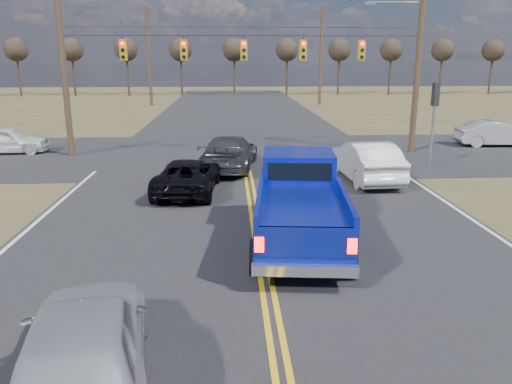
{
  "coord_description": "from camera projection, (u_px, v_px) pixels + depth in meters",
  "views": [
    {
      "loc": [
        -0.8,
        -8.07,
        4.96
      ],
      "look_at": [
        -0.11,
        4.69,
        1.5
      ],
      "focal_mm": 35.0,
      "sensor_mm": 36.0,
      "label": 1
    }
  ],
  "objects": [
    {
      "name": "ground",
      "position": [
        276.0,
        338.0,
        9.12
      ],
      "size": [
        160.0,
        160.0,
        0.0
      ],
      "primitive_type": "plane",
      "color": "brown",
      "rests_on": "ground"
    },
    {
      "name": "road_main",
      "position": [
        251.0,
        194.0,
        18.75
      ],
      "size": [
        14.0,
        120.0,
        0.02
      ],
      "primitive_type": "cube",
      "color": "#28282B",
      "rests_on": "ground"
    },
    {
      "name": "road_cross",
      "position": [
        244.0,
        154.0,
        26.46
      ],
      "size": [
        120.0,
        12.0,
        0.02
      ],
      "primitive_type": "cube",
      "color": "#28282B",
      "rests_on": "ground"
    },
    {
      "name": "signal_gantry",
      "position": [
        254.0,
        55.0,
        24.96
      ],
      "size": [
        19.6,
        4.83,
        10.0
      ],
      "color": "#473323",
      "rests_on": "ground"
    },
    {
      "name": "utility_poles",
      "position": [
        244.0,
        51.0,
        24.13
      ],
      "size": [
        19.6,
        58.32,
        10.0
      ],
      "color": "#473323",
      "rests_on": "ground"
    },
    {
      "name": "treeline",
      "position": [
        240.0,
        46.0,
        33.61
      ],
      "size": [
        87.0,
        117.8,
        7.4
      ],
      "color": "#33261C",
      "rests_on": "ground"
    },
    {
      "name": "pickup_truck",
      "position": [
        300.0,
        204.0,
        13.53
      ],
      "size": [
        2.92,
        6.3,
        2.29
      ],
      "rotation": [
        0.0,
        0.0,
        -0.1
      ],
      "color": "black",
      "rests_on": "ground"
    },
    {
      "name": "silver_suv",
      "position": [
        84.0,
        348.0,
        7.38
      ],
      "size": [
        2.68,
        4.97,
        1.61
      ],
      "primitive_type": "imported",
      "rotation": [
        0.0,
        0.0,
        3.31
      ],
      "color": "#B2B5BB",
      "rests_on": "ground"
    },
    {
      "name": "black_suv",
      "position": [
        188.0,
        176.0,
        18.76
      ],
      "size": [
        2.5,
        4.78,
        1.29
      ],
      "primitive_type": "imported",
      "rotation": [
        0.0,
        0.0,
        3.06
      ],
      "color": "black",
      "rests_on": "ground"
    },
    {
      "name": "white_car_queue",
      "position": [
        366.0,
        161.0,
        20.58
      ],
      "size": [
        2.0,
        5.1,
        1.65
      ],
      "primitive_type": "imported",
      "rotation": [
        0.0,
        0.0,
        3.19
      ],
      "color": "white",
      "rests_on": "ground"
    },
    {
      "name": "dgrey_car_queue",
      "position": [
        229.0,
        153.0,
        22.66
      ],
      "size": [
        2.93,
        5.55,
        1.53
      ],
      "primitive_type": "imported",
      "rotation": [
        0.0,
        0.0,
        2.99
      ],
      "color": "#38383D",
      "rests_on": "ground"
    },
    {
      "name": "cross_car_west",
      "position": [
        7.0,
        140.0,
        26.4
      ],
      "size": [
        2.02,
        4.3,
        1.42
      ],
      "primitive_type": "imported",
      "rotation": [
        0.0,
        0.0,
        1.65
      ],
      "color": "white",
      "rests_on": "ground"
    },
    {
      "name": "cross_car_east_near",
      "position": [
        496.0,
        134.0,
        28.58
      ],
      "size": [
        1.86,
        4.49,
        1.44
      ],
      "primitive_type": "imported",
      "rotation": [
        0.0,
        0.0,
        1.49
      ],
      "color": "#A5A7AD",
      "rests_on": "ground"
    }
  ]
}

